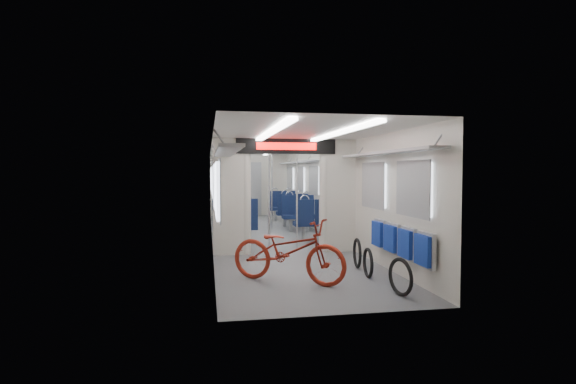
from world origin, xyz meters
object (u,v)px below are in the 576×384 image
Objects in this scene: bike_hoop_c at (357,254)px; seat_bay_near_left at (233,215)px; seat_bay_far_right at (287,206)px; stanchion_near_left at (269,195)px; flip_bench at (399,241)px; seat_bay_far_left at (227,206)px; bike_hoop_a at (400,279)px; stanchion_far_right at (272,189)px; bike_hoop_b at (368,264)px; stanchion_far_left at (249,189)px; seat_bay_near_right at (305,214)px; stanchion_near_right at (297,195)px; bicycle at (288,251)px.

bike_hoop_c is 0.22× the size of seat_bay_near_left.
seat_bay_near_left reaches higher than seat_bay_far_right.
stanchion_near_left reaches higher than bike_hoop_c.
seat_bay_far_left is (-2.29, 8.05, -0.02)m from flip_bench.
bike_hoop_a is 0.22× the size of stanchion_far_right.
stanchion_near_left reaches higher than bike_hoop_b.
stanchion_far_left is 1.00× the size of stanchion_far_right.
stanchion_far_right is at bearing 115.04° from seat_bay_near_right.
stanchion_near_left is (-1.20, -4.56, 0.60)m from seat_bay_far_right.
stanchion_far_left is (-1.33, 7.38, 0.92)m from bike_hoop_a.
stanchion_near_right is (-0.60, -1.87, 0.61)m from seat_bay_near_right.
seat_bay_near_right is at bearing 56.96° from stanchion_near_left.
seat_bay_near_right is 2.28m from stanchion_near_left.
bike_hoop_c is at bearing -89.79° from seat_bay_far_right.
bicycle reaches higher than bike_hoop_c.
stanchion_near_left is (-1.22, 2.18, 0.92)m from bike_hoop_c.
seat_bay_near_left is 1.11× the size of seat_bay_near_right.
stanchion_near_left is (-1.15, 2.90, 0.94)m from bike_hoop_b.
stanchion_near_right reaches higher than seat_bay_far_left.
seat_bay_near_left is at bearing 113.53° from stanchion_near_left.
bike_hoop_a is 0.22× the size of seat_bay_near_left.
bike_hoop_a is 1.08× the size of bike_hoop_b.
flip_bench is 6.70m from stanchion_far_left.
bike_hoop_c is at bearing -75.31° from seat_bay_far_left.
stanchion_far_right is (0.64, 6.23, 0.67)m from bicycle.
stanchion_near_left is at bearing 107.20° from bike_hoop_a.
seat_bay_far_right is 0.91× the size of stanchion_far_left.
bike_hoop_b is 3.26m from stanchion_near_left.
seat_bay_far_left reaches higher than seat_bay_near_right.
stanchion_near_left is at bearing -104.69° from seat_bay_far_right.
bike_hoop_c is 6.75m from seat_bay_far_right.
seat_bay_far_right is 0.91× the size of stanchion_far_right.
stanchion_near_left reaches higher than seat_bay_far_right.
bicycle is at bearing -149.88° from bike_hoop_c.
stanchion_near_right is (-0.62, 2.15, 0.92)m from bike_hoop_c.
stanchion_near_right is 1.00× the size of stanchion_far_right.
stanchion_near_left and stanchion_far_left have the same top height.
bike_hoop_c is (0.07, 0.72, 0.02)m from bike_hoop_b.
seat_bay_far_right reaches higher than bike_hoop_c.
stanchion_far_left reaches higher than bicycle.
bike_hoop_b is at bearing -77.07° from seat_bay_far_left.
seat_bay_far_left is 5.13m from stanchion_near_left.
seat_bay_far_left is at bearing 90.00° from seat_bay_near_left.
stanchion_near_right is 3.31m from stanchion_far_right.
stanchion_far_left is (-1.73, 6.45, 0.57)m from flip_bench.
seat_bay_far_left reaches higher than bike_hoop_a.
bike_hoop_c is 0.22× the size of stanchion_far_right.
stanchion_near_left and stanchion_near_right have the same top height.
seat_bay_far_left is at bearing 165.52° from seat_bay_far_right.
bicycle is at bearing 178.59° from flip_bench.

